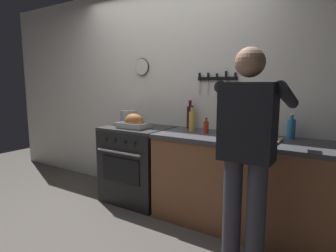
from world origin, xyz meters
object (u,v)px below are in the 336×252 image
object	(u,v)px
stove	(138,164)
bottle_dish_soap	(291,128)
bottle_vinegar	(254,124)
bottle_wine_red	(190,117)
bottle_cooking_oil	(192,121)
stock_pot	(129,117)
bottle_olive_oil	(247,123)
cutting_board	(260,139)
bottle_hot_sauce	(206,127)
roasting_pan	(134,122)
person_cook	(247,147)

from	to	relation	value
stove	bottle_dish_soap	bearing A→B (deg)	6.60
stove	bottle_vinegar	xyz separation A→B (m)	(1.32, 0.19, 0.56)
bottle_wine_red	bottle_cooking_oil	world-z (taller)	bottle_wine_red
stock_pot	bottle_cooking_oil	xyz separation A→B (m)	(0.95, -0.09, 0.03)
bottle_dish_soap	bottle_olive_oil	bearing A→B (deg)	175.49
cutting_board	bottle_hot_sauce	distance (m)	0.59
stove	bottle_cooking_oil	world-z (taller)	bottle_cooking_oil
bottle_hot_sauce	bottle_dish_soap	world-z (taller)	bottle_dish_soap
roasting_pan	bottle_vinegar	world-z (taller)	bottle_vinegar
bottle_cooking_oil	bottle_vinegar	bearing A→B (deg)	13.56
stove	bottle_wine_red	bearing A→B (deg)	22.00
person_cook	bottle_olive_oil	xyz separation A→B (m)	(-0.27, 0.83, 0.06)
cutting_board	person_cook	bearing A→B (deg)	-83.94
cutting_board	bottle_cooking_oil	size ratio (longest dim) A/B	1.30
bottle_olive_oil	bottle_cooking_oil	size ratio (longest dim) A/B	0.97
person_cook	bottle_wine_red	distance (m)	1.25
person_cook	roasting_pan	bearing A→B (deg)	73.16
stock_pot	bottle_vinegar	size ratio (longest dim) A/B	0.79
roasting_pan	bottle_cooking_oil	xyz separation A→B (m)	(0.68, 0.14, 0.04)
roasting_pan	bottle_cooking_oil	size ratio (longest dim) A/B	1.27
cutting_board	bottle_wine_red	distance (m)	0.91
stock_pot	bottle_olive_oil	world-z (taller)	bottle_olive_oil
bottle_vinegar	person_cook	bearing A→B (deg)	-77.06
stove	bottle_olive_oil	world-z (taller)	bottle_olive_oil
bottle_wine_red	bottle_vinegar	world-z (taller)	bottle_wine_red
roasting_pan	bottle_cooking_oil	world-z (taller)	bottle_cooking_oil
bottle_cooking_oil	bottle_dish_soap	bearing A→B (deg)	8.93
roasting_pan	bottle_hot_sauce	distance (m)	0.85
stock_pot	bottle_vinegar	distance (m)	1.56
roasting_pan	cutting_board	size ratio (longest dim) A/B	0.98
cutting_board	bottle_hot_sauce	xyz separation A→B (m)	(-0.57, 0.09, 0.06)
roasting_pan	bottle_dish_soap	distance (m)	1.66
roasting_pan	bottle_olive_oil	distance (m)	1.25
roasting_pan	stock_pot	world-z (taller)	stock_pot
bottle_olive_oil	bottle_dish_soap	xyz separation A→B (m)	(0.43, -0.03, -0.01)
cutting_board	bottle_dish_soap	bearing A→B (deg)	46.10
stock_pot	bottle_cooking_oil	distance (m)	0.95
bottle_dish_soap	bottle_cooking_oil	distance (m)	0.97
stove	bottle_wine_red	world-z (taller)	bottle_wine_red
bottle_hot_sauce	bottle_cooking_oil	world-z (taller)	bottle_cooking_oil
bottle_hot_sauce	person_cook	bearing A→B (deg)	-45.90
bottle_wine_red	bottle_vinegar	xyz separation A→B (m)	(0.74, -0.04, -0.02)
stock_pot	bottle_dish_soap	world-z (taller)	bottle_dish_soap
stock_pot	bottle_wine_red	bearing A→B (deg)	7.24
bottle_hot_sauce	stock_pot	bearing A→B (deg)	176.13
person_cook	stock_pot	xyz separation A→B (m)	(-1.74, 0.73, 0.03)
stock_pot	bottle_olive_oil	distance (m)	1.48
person_cook	stock_pot	size ratio (longest dim) A/B	7.83
stove	bottle_cooking_oil	bearing A→B (deg)	3.41
bottle_vinegar	bottle_dish_soap	size ratio (longest dim) A/B	1.14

